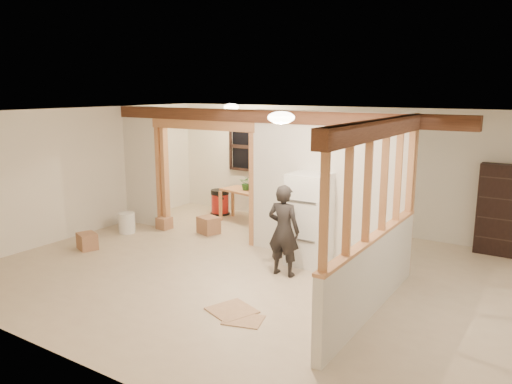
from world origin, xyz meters
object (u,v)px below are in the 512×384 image
Objects in this scene: refrigerator at (309,219)px; shop_vac at (220,202)px; woman at (284,230)px; bookshelf at (502,210)px; work_table at (246,206)px.

refrigerator is 2.55× the size of shop_vac.
refrigerator is 3.74m from shop_vac.
woman is 0.90× the size of bookshelf.
bookshelf reaches higher than shop_vac.
woman is 3.95m from bookshelf.
bookshelf reaches higher than work_table.
woman is (-0.10, -0.67, -0.04)m from refrigerator.
refrigerator is 0.95× the size of bookshelf.
shop_vac is (-3.21, 1.86, -0.46)m from refrigerator.
bookshelf is (5.81, 0.35, 0.50)m from shop_vac.
bookshelf is at bearing 40.38° from refrigerator.
bookshelf reaches higher than woman.
refrigerator is 1.06× the size of woman.
woman reaches higher than shop_vac.
work_table is at bearing 144.79° from refrigerator.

